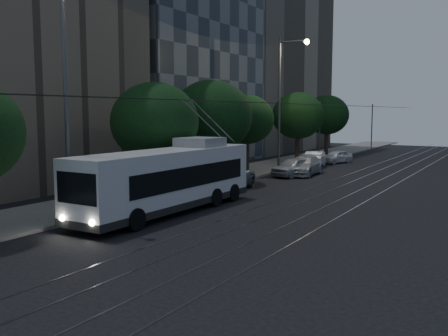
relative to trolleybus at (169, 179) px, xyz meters
name	(u,v)px	position (x,y,z in m)	size (l,w,h in m)	color
ground	(193,228)	(2.90, -2.19, -1.66)	(120.00, 120.00, 0.00)	black
sidewalk	(253,170)	(-4.60, 17.81, -1.59)	(5.00, 90.00, 0.15)	slate
tram_rails	(372,179)	(5.40, 17.81, -1.65)	(4.52, 90.00, 0.02)	gray
overhead_wires	(281,130)	(-2.07, 17.81, 1.81)	(2.23, 90.00, 6.00)	black
building_glass_mid	(159,24)	(-16.10, 19.81, 11.76)	(14.40, 18.40, 26.80)	#343A42
building_tan_far	(254,16)	(-16.10, 39.81, 15.76)	(14.40, 22.40, 34.80)	gray
trolleybus	(169,179)	(0.00, 0.00, 0.00)	(2.68, 12.14, 5.63)	silver
pickup_silver	(223,178)	(-1.29, 7.27, -0.89)	(2.55, 5.53, 1.54)	gray
car_white_a	(294,167)	(-0.16, 16.13, -0.92)	(1.74, 4.33, 1.48)	#B3B3B7
car_white_b	(304,166)	(0.20, 17.31, -0.92)	(2.09, 5.13, 1.49)	#B5B6BA
car_white_c	(314,160)	(-0.85, 22.31, -0.93)	(1.55, 4.44, 1.46)	silver
car_white_d	(336,157)	(-0.51, 27.45, -1.03)	(1.50, 3.73, 1.27)	silver
tree_1	(155,122)	(-3.60, 3.42, 2.71)	(5.16, 5.16, 6.71)	#31211B
tree_2	(212,117)	(-3.60, 9.64, 2.97)	(5.63, 5.63, 7.18)	#31211B
tree_3	(247,120)	(-4.10, 15.69, 2.69)	(4.40, 4.40, 6.36)	#31211B
tree_4	(298,116)	(-3.60, 25.05, 2.94)	(4.93, 4.93, 6.84)	#31211B
tree_5	(327,115)	(-4.10, 34.73, 2.95)	(4.90, 4.90, 6.83)	#31211B
streetlamp_near	(72,75)	(-1.87, -4.31, 4.90)	(2.63, 0.44, 10.99)	#59585B
streetlamp_far	(284,92)	(-2.11, 18.48, 4.94)	(2.64, 0.44, 11.06)	#59585B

